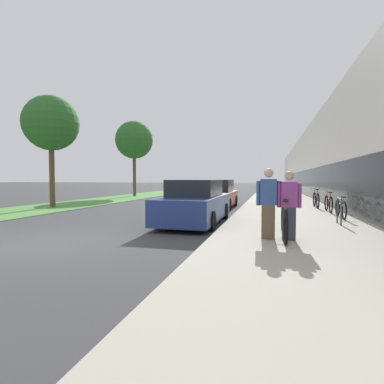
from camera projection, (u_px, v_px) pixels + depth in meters
ground_plane at (38, 245)px, 7.01m from camera, size 220.00×220.00×0.00m
sidewalk_slab at (280, 196)px, 25.77m from camera, size 4.49×70.00×0.10m
storefront_facade at (349, 165)px, 31.53m from camera, size 10.01×70.00×6.05m
lawn_strip at (162, 193)px, 32.75m from camera, size 4.15×70.00×0.03m
tandem_bicycle at (284, 221)px, 7.42m from camera, size 0.52×2.54×0.98m
person_rider at (289, 205)px, 7.08m from camera, size 0.56×0.22×1.64m
person_bystander at (268, 203)px, 7.24m from camera, size 0.58×0.23×1.71m
bike_rack_hoop at (339, 208)px, 9.59m from camera, size 0.05×0.60×0.84m
cruiser_bike_nearest at (341, 209)px, 11.04m from camera, size 0.52×1.73×0.84m
cruiser_bike_middle at (329, 203)px, 13.09m from camera, size 0.52×1.75×0.91m
cruiser_bike_farthest at (316, 200)px, 15.10m from camera, size 0.52×1.90×0.97m
parked_sedan_curbside at (195, 203)px, 10.49m from camera, size 1.87×4.64×1.52m
vintage_roadster_curbside at (218, 195)px, 16.05m from camera, size 1.74×4.60×1.51m
street_tree_near at (51, 124)px, 16.00m from camera, size 2.91×2.91×5.99m
street_tree_far at (134, 140)px, 26.55m from camera, size 3.32×3.32×6.67m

